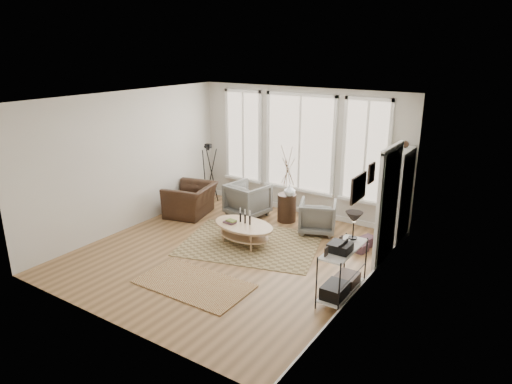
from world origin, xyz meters
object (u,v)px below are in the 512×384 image
Objects in this scene: armchair_right at (318,217)px; accent_chair at (191,200)px; armchair_left at (248,200)px; side_table at (287,185)px; bookcase at (398,197)px; low_shelf at (343,267)px; coffee_table at (243,228)px.

armchair_right is 0.68× the size of accent_chair.
armchair_left is 0.49× the size of side_table.
bookcase is at bearing 89.02° from accent_chair.
low_shelf reaches higher than coffee_table.
coffee_table is at bearing 161.43° from low_shelf.
armchair_left is at bearing -167.99° from side_table.
low_shelf reaches higher than accent_chair.
bookcase is 2.42× the size of armchair_left.
armchair_right is at bearing 124.14° from low_shelf.
accent_chair is (-4.44, -1.02, -0.60)m from bookcase.
side_table is at bearing 98.87° from accent_chair.
low_shelf is 3.33m from side_table.
bookcase is 1.68m from armchair_right.
bookcase is at bearing 34.47° from coffee_table.
accent_chair is at bearing 161.12° from low_shelf.
armchair_left is at bearing 106.52° from accent_chair.
side_table is (-2.38, -0.15, -0.12)m from bookcase.
low_shelf is 1.18× the size of accent_chair.
bookcase reaches higher than coffee_table.
coffee_table is 1.58m from armchair_left.
side_table is 2.29m from accent_chair.
coffee_table is 1.65× the size of armchair_left.
low_shelf is at bearing -18.57° from coffee_table.
side_table is 1.58× the size of accent_chair.
armchair_right is (-1.52, -0.36, -0.61)m from bookcase.
armchair_right is at bearing -13.62° from side_table.
side_table reaches higher than armchair_right.
coffee_table is (-2.48, -1.70, -0.63)m from bookcase.
accent_chair is at bearing -8.98° from armchair_right.
side_table is at bearing -176.29° from bookcase.
low_shelf is at bearing 57.18° from accent_chair.
low_shelf is at bearing 155.62° from armchair_left.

